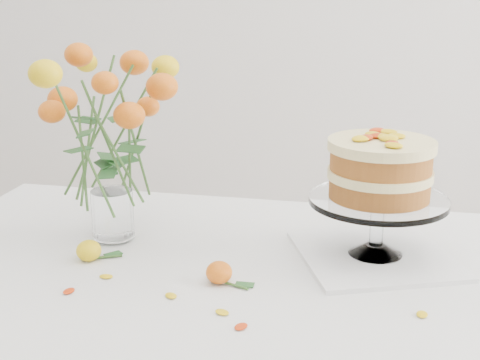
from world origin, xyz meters
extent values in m
cube|color=tan|center=(0.00, 0.00, 0.73)|extent=(1.40, 0.90, 0.04)
cylinder|color=tan|center=(-0.62, 0.37, 0.35)|extent=(0.06, 0.06, 0.71)
cube|color=white|center=(0.00, 0.00, 0.75)|extent=(1.42, 0.92, 0.01)
cube|color=white|center=(0.00, 0.46, 0.65)|extent=(1.42, 0.01, 0.20)
cube|color=white|center=(0.22, 0.14, 0.76)|extent=(0.37, 0.37, 0.01)
cylinder|color=white|center=(0.22, 0.14, 0.83)|extent=(0.03, 0.03, 0.09)
cylinder|color=white|center=(0.22, 0.14, 0.88)|extent=(0.27, 0.27, 0.01)
cylinder|color=#9F6524|center=(0.22, 0.14, 0.90)|extent=(0.21, 0.21, 0.04)
cylinder|color=beige|center=(0.22, 0.14, 0.93)|extent=(0.22, 0.22, 0.02)
cylinder|color=#9F6524|center=(0.22, 0.14, 0.96)|extent=(0.21, 0.21, 0.04)
cylinder|color=beige|center=(0.22, 0.14, 0.98)|extent=(0.22, 0.22, 0.02)
cylinder|color=white|center=(-0.32, 0.13, 0.76)|extent=(0.07, 0.07, 0.01)
cylinder|color=white|center=(-0.32, 0.13, 0.81)|extent=(0.09, 0.09, 0.10)
ellipsoid|color=yellow|center=(-0.32, 0.02, 0.78)|extent=(0.05, 0.05, 0.04)
cylinder|color=#365E25|center=(-0.29, 0.03, 0.76)|extent=(0.05, 0.03, 0.00)
ellipsoid|color=#C45409|center=(-0.05, -0.03, 0.78)|extent=(0.05, 0.05, 0.04)
cylinder|color=#365E25|center=(-0.02, -0.04, 0.76)|extent=(0.06, 0.03, 0.00)
ellipsoid|color=yellow|center=(-0.12, -0.10, 0.76)|extent=(0.03, 0.02, 0.00)
ellipsoid|color=yellow|center=(-0.02, -0.14, 0.76)|extent=(0.03, 0.02, 0.00)
ellipsoid|color=yellow|center=(0.02, -0.18, 0.76)|extent=(0.03, 0.02, 0.00)
ellipsoid|color=yellow|center=(-0.26, -0.05, 0.76)|extent=(0.03, 0.02, 0.00)
ellipsoid|color=yellow|center=(-0.30, -0.12, 0.76)|extent=(0.03, 0.02, 0.00)
ellipsoid|color=yellow|center=(0.30, -0.08, 0.76)|extent=(0.03, 0.02, 0.00)
camera|label=1|loc=(0.21, -1.10, 1.28)|focal=50.00mm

